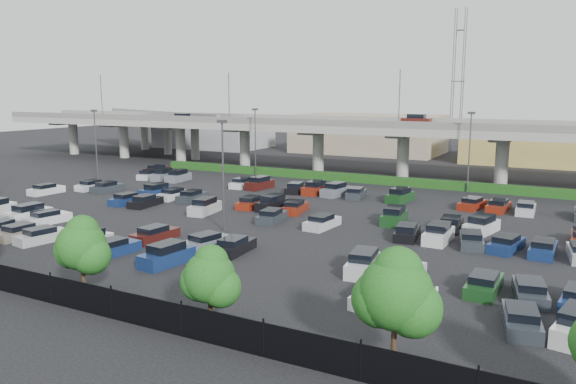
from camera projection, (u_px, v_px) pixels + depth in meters
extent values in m
plane|color=black|center=(267.00, 215.00, 59.12)|extent=(280.00, 280.00, 0.00)
cube|color=gray|center=(372.00, 129.00, 85.66)|extent=(150.00, 13.00, 1.10)
cube|color=slate|center=(357.00, 124.00, 80.05)|extent=(150.00, 0.50, 1.00)
cube|color=slate|center=(385.00, 120.00, 90.91)|extent=(150.00, 0.50, 1.00)
cylinder|color=gray|center=(74.00, 138.00, 116.38)|extent=(1.80, 1.80, 6.70)
cube|color=slate|center=(73.00, 123.00, 115.82)|extent=(2.60, 9.75, 0.50)
cylinder|color=gray|center=(124.00, 141.00, 109.91)|extent=(1.80, 1.80, 6.70)
cube|color=slate|center=(123.00, 125.00, 109.35)|extent=(2.60, 9.75, 0.50)
cylinder|color=gray|center=(181.00, 144.00, 103.44)|extent=(1.80, 1.80, 6.70)
cube|color=slate|center=(180.00, 127.00, 102.89)|extent=(2.60, 9.75, 0.50)
cylinder|color=gray|center=(245.00, 147.00, 96.97)|extent=(1.80, 1.80, 6.70)
cube|color=slate|center=(245.00, 129.00, 96.42)|extent=(2.60, 9.75, 0.50)
cylinder|color=gray|center=(318.00, 151.00, 90.51)|extent=(1.80, 1.80, 6.70)
cube|color=slate|center=(318.00, 132.00, 89.95)|extent=(2.60, 9.75, 0.50)
cylinder|color=gray|center=(403.00, 156.00, 84.04)|extent=(1.80, 1.80, 6.70)
cube|color=slate|center=(404.00, 135.00, 83.49)|extent=(2.60, 9.75, 0.50)
cylinder|color=gray|center=(502.00, 161.00, 77.57)|extent=(1.80, 1.80, 6.70)
cube|color=slate|center=(503.00, 138.00, 77.02)|extent=(2.60, 9.75, 0.50)
cube|color=black|center=(182.00, 118.00, 98.59)|extent=(4.40, 1.82, 0.82)
cube|color=black|center=(182.00, 115.00, 98.48)|extent=(2.30, 1.60, 0.50)
cube|color=#411411|center=(416.00, 122.00, 85.31)|extent=(4.40, 1.82, 1.05)
cube|color=black|center=(416.00, 116.00, 85.17)|extent=(2.60, 1.60, 0.65)
cylinder|color=#47474B|center=(102.00, 97.00, 102.66)|extent=(0.14, 0.14, 8.00)
cylinder|color=#47474B|center=(229.00, 98.00, 89.72)|extent=(0.14, 0.14, 8.00)
cylinder|color=#47474B|center=(399.00, 99.00, 76.79)|extent=(0.14, 0.14, 8.00)
cube|color=gray|center=(157.00, 118.00, 119.25)|extent=(50.93, 30.13, 1.10)
cube|color=slate|center=(157.00, 113.00, 119.06)|extent=(47.34, 22.43, 1.00)
cylinder|color=gray|center=(125.00, 132.00, 134.87)|extent=(1.60, 1.60, 6.70)
cylinder|color=gray|center=(145.00, 135.00, 125.44)|extent=(1.60, 1.60, 6.70)
cylinder|color=gray|center=(168.00, 138.00, 116.00)|extent=(1.60, 1.60, 6.70)
cylinder|color=gray|center=(195.00, 142.00, 106.57)|extent=(1.60, 1.60, 6.70)
cube|color=#113B12|center=(354.00, 178.00, 80.76)|extent=(66.00, 1.60, 1.10)
cube|color=black|center=(40.00, 287.00, 34.62)|extent=(70.00, 0.06, 1.80)
cylinder|color=black|center=(51.00, 288.00, 34.14)|extent=(0.10, 0.10, 2.00)
cylinder|color=black|center=(112.00, 302.00, 31.83)|extent=(0.10, 0.10, 2.00)
cylinder|color=black|center=(182.00, 319.00, 29.52)|extent=(0.10, 0.10, 2.00)
cylinder|color=black|center=(263.00, 338.00, 27.21)|extent=(0.10, 0.10, 2.00)
cylinder|color=black|center=(361.00, 361.00, 24.90)|extent=(0.10, 0.10, 2.00)
cylinder|color=#332316|center=(84.00, 283.00, 35.09)|extent=(0.26, 0.26, 1.97)
sphere|color=#144C15|center=(81.00, 246.00, 34.66)|extent=(3.07, 3.07, 3.07)
sphere|color=#144C15|center=(91.00, 255.00, 34.52)|extent=(2.41, 2.41, 2.41)
sphere|color=#144C15|center=(74.00, 250.00, 34.93)|extent=(2.41, 2.41, 2.41)
sphere|color=#144C15|center=(82.00, 232.00, 34.59)|extent=(2.08, 2.08, 2.08)
cylinder|color=#332316|center=(210.00, 316.00, 30.11)|extent=(0.26, 0.26, 1.80)
sphere|color=#144C15|center=(209.00, 277.00, 29.72)|extent=(2.79, 2.79, 2.79)
sphere|color=#144C15|center=(221.00, 287.00, 29.60)|extent=(2.19, 2.19, 2.19)
sphere|color=#144C15|center=(200.00, 281.00, 29.96)|extent=(2.19, 2.19, 2.19)
sphere|color=#144C15|center=(211.00, 262.00, 29.67)|extent=(1.89, 1.89, 1.89)
cylinder|color=#332316|center=(393.00, 349.00, 25.83)|extent=(0.26, 0.26, 2.21)
sphere|color=#144C15|center=(395.00, 293.00, 25.35)|extent=(3.43, 3.43, 3.43)
sphere|color=#144C15|center=(413.00, 308.00, 25.18)|extent=(2.70, 2.70, 2.70)
sphere|color=#144C15|center=(380.00, 299.00, 25.66)|extent=(2.70, 2.70, 2.70)
sphere|color=#144C15|center=(398.00, 272.00, 25.27)|extent=(2.33, 2.33, 2.33)
cube|color=slate|center=(1.00, 230.00, 50.93)|extent=(2.56, 4.65, 0.82)
cube|color=gray|center=(21.00, 233.00, 49.66)|extent=(2.05, 4.49, 0.82)
cube|color=black|center=(19.00, 227.00, 49.38)|extent=(1.72, 2.38, 0.50)
cube|color=silver|center=(42.00, 237.00, 48.39)|extent=(2.56, 4.65, 0.82)
cube|color=black|center=(40.00, 231.00, 48.11)|extent=(1.98, 2.54, 0.50)
cube|color=white|center=(88.00, 244.00, 45.83)|extent=(2.38, 4.60, 1.05)
cube|color=black|center=(87.00, 234.00, 45.69)|extent=(1.93, 2.79, 0.65)
cube|color=navy|center=(113.00, 250.00, 44.58)|extent=(2.33, 4.59, 0.82)
cube|color=black|center=(110.00, 242.00, 44.30)|extent=(1.87, 2.48, 0.50)
cube|color=navy|center=(167.00, 258.00, 42.02)|extent=(2.28, 4.57, 1.05)
cube|color=black|center=(166.00, 247.00, 41.88)|extent=(1.87, 2.76, 0.65)
cube|color=white|center=(377.00, 296.00, 34.42)|extent=(2.24, 4.56, 0.82)
cube|color=black|center=(376.00, 287.00, 34.14)|extent=(1.82, 2.44, 0.50)
cube|color=white|center=(422.00, 304.00, 33.15)|extent=(2.71, 4.68, 0.82)
cube|color=black|center=(421.00, 295.00, 32.87)|extent=(2.05, 2.59, 0.50)
cube|color=#2D343B|center=(521.00, 321.00, 30.61)|extent=(2.62, 4.66, 0.82)
cube|color=black|center=(522.00, 312.00, 30.33)|extent=(2.01, 2.56, 0.50)
cube|color=white|center=(29.00, 215.00, 56.53)|extent=(2.00, 4.47, 1.05)
cube|color=black|center=(28.00, 207.00, 56.39)|extent=(1.71, 2.67, 0.65)
cube|color=white|center=(47.00, 219.00, 55.28)|extent=(2.48, 4.63, 0.82)
cube|color=black|center=(45.00, 213.00, 55.00)|extent=(1.94, 2.52, 0.50)
cube|color=#411411|center=(155.00, 236.00, 48.93)|extent=(2.18, 4.54, 0.82)
cube|color=black|center=(153.00, 229.00, 48.65)|extent=(1.79, 2.43, 0.50)
cube|color=slate|center=(207.00, 243.00, 46.39)|extent=(2.75, 4.69, 0.82)
cube|color=black|center=(205.00, 237.00, 46.11)|extent=(2.07, 2.60, 0.50)
cube|color=black|center=(234.00, 248.00, 45.12)|extent=(2.12, 4.51, 0.82)
cube|color=black|center=(233.00, 241.00, 44.83)|extent=(1.76, 2.40, 0.50)
cube|color=silver|center=(363.00, 266.00, 40.02)|extent=(2.36, 4.60, 1.05)
cube|color=black|center=(364.00, 255.00, 39.87)|extent=(1.92, 2.78, 0.65)
cube|color=silver|center=(401.00, 273.00, 38.77)|extent=(2.60, 4.66, 0.82)
cube|color=black|center=(400.00, 265.00, 38.49)|extent=(2.00, 2.56, 0.50)
cube|color=#18451C|center=(484.00, 286.00, 36.23)|extent=(1.93, 4.44, 0.82)
cube|color=black|center=(484.00, 277.00, 35.94)|extent=(1.66, 2.34, 0.50)
cube|color=#2D343B|center=(530.00, 293.00, 34.96)|extent=(2.63, 4.67, 0.82)
cube|color=black|center=(530.00, 284.00, 34.68)|extent=(2.01, 2.56, 0.50)
cube|color=white|center=(46.00, 191.00, 71.20)|extent=(1.99, 4.47, 0.82)
cube|color=black|center=(45.00, 186.00, 70.91)|extent=(1.69, 2.36, 0.50)
cube|color=navy|center=(127.00, 200.00, 64.84)|extent=(2.06, 4.49, 0.82)
cube|color=black|center=(126.00, 195.00, 64.56)|extent=(1.72, 2.38, 0.50)
cube|color=black|center=(146.00, 202.00, 63.57)|extent=(2.17, 4.53, 0.82)
cube|color=black|center=(144.00, 197.00, 63.29)|extent=(1.78, 2.42, 0.50)
cube|color=silver|center=(205.00, 208.00, 59.74)|extent=(2.37, 4.60, 1.05)
cube|color=black|center=(205.00, 201.00, 59.60)|extent=(1.92, 2.78, 0.65)
cube|color=#2D343B|center=(272.00, 218.00, 55.95)|extent=(2.34, 4.59, 0.82)
cube|color=black|center=(271.00, 212.00, 55.67)|extent=(1.87, 2.48, 0.50)
cube|color=silver|center=(322.00, 224.00, 53.41)|extent=(2.20, 4.54, 0.82)
cube|color=black|center=(321.00, 217.00, 53.13)|extent=(1.80, 2.43, 0.50)
cube|color=black|center=(407.00, 234.00, 49.60)|extent=(2.40, 4.61, 0.82)
cube|color=black|center=(407.00, 227.00, 49.32)|extent=(1.90, 2.50, 0.50)
cube|color=white|center=(438.00, 236.00, 48.31)|extent=(1.88, 4.42, 1.05)
cube|color=black|center=(439.00, 227.00, 48.17)|extent=(1.63, 2.62, 0.65)
cube|color=#2D343B|center=(471.00, 241.00, 47.06)|extent=(2.75, 4.69, 0.82)
cube|color=black|center=(471.00, 235.00, 46.78)|extent=(2.07, 2.60, 0.50)
cube|color=navy|center=(506.00, 245.00, 45.79)|extent=(2.66, 4.67, 0.82)
cube|color=black|center=(506.00, 238.00, 45.51)|extent=(2.03, 2.57, 0.50)
cube|color=navy|center=(543.00, 250.00, 44.52)|extent=(1.95, 4.45, 0.82)
cube|color=black|center=(543.00, 243.00, 44.23)|extent=(1.67, 2.35, 0.50)
cube|color=silver|center=(92.00, 187.00, 74.27)|extent=(2.06, 4.49, 0.82)
cube|color=black|center=(91.00, 182.00, 73.99)|extent=(1.73, 2.39, 0.50)
cube|color=#2D343B|center=(108.00, 188.00, 73.00)|extent=(2.06, 4.50, 0.82)
cube|color=black|center=(106.00, 184.00, 72.72)|extent=(1.73, 2.39, 0.50)
cube|color=navy|center=(157.00, 193.00, 69.17)|extent=(2.38, 4.60, 1.05)
cube|color=black|center=(156.00, 186.00, 69.03)|extent=(1.93, 2.79, 0.65)
cube|color=white|center=(174.00, 195.00, 67.92)|extent=(1.99, 4.47, 0.82)
cube|color=black|center=(173.00, 191.00, 67.64)|extent=(1.69, 2.36, 0.50)
cube|color=#2D343B|center=(192.00, 197.00, 66.65)|extent=(2.09, 4.51, 0.82)
cube|color=black|center=(191.00, 192.00, 66.37)|extent=(1.74, 2.40, 0.50)
cube|color=maroon|center=(251.00, 204.00, 62.84)|extent=(2.11, 4.51, 0.82)
cube|color=black|center=(250.00, 199.00, 62.55)|extent=(1.75, 2.40, 0.50)
cube|color=black|center=(273.00, 205.00, 61.55)|extent=(2.23, 4.55, 1.05)
cube|color=black|center=(273.00, 198.00, 61.40)|extent=(1.84, 2.74, 0.65)
cube|color=maroon|center=(295.00, 208.00, 60.30)|extent=(2.51, 4.64, 0.82)
cube|color=black|center=(294.00, 203.00, 60.02)|extent=(1.95, 2.53, 0.50)
cube|color=#18451C|center=(394.00, 218.00, 55.20)|extent=(2.09, 4.51, 1.05)
cube|color=black|center=(395.00, 210.00, 55.05)|extent=(1.76, 2.70, 0.65)
cube|color=black|center=(451.00, 225.00, 52.68)|extent=(2.17, 4.53, 0.82)
cube|color=black|center=(451.00, 219.00, 52.39)|extent=(1.78, 2.42, 0.50)
cube|color=white|center=(482.00, 227.00, 51.39)|extent=(2.80, 4.70, 1.05)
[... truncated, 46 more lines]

